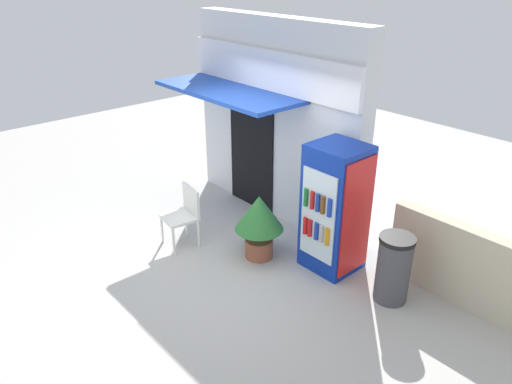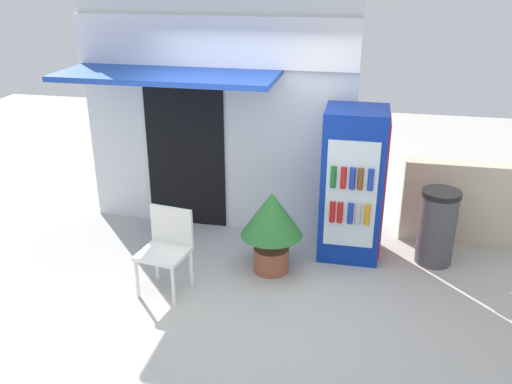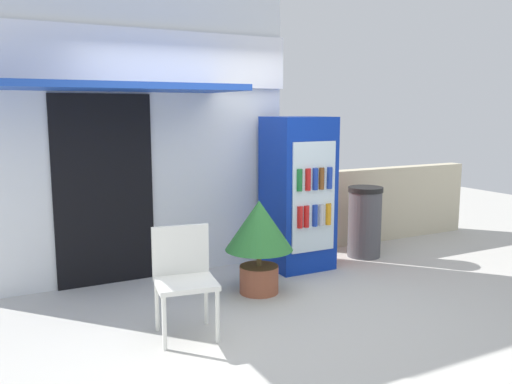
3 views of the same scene
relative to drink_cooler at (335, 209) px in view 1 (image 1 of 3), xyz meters
name	(u,v)px [view 1 (image 1 of 3)]	position (x,y,z in m)	size (l,w,h in m)	color
ground	(219,260)	(-1.11, -1.09, -0.87)	(16.00, 16.00, 0.00)	beige
storefront_building	(274,118)	(-1.74, 0.53, 0.72)	(3.38, 1.28, 3.09)	silver
drink_cooler	(335,209)	(0.00, 0.00, 0.00)	(0.70, 0.71, 1.75)	#0C2D9E
plastic_chair	(184,212)	(-1.82, -1.15, -0.36)	(0.54, 0.52, 0.88)	white
potted_plant_near_shop	(259,218)	(-0.83, -0.59, -0.27)	(0.68, 0.68, 0.94)	#995138
trash_bin	(394,268)	(0.97, -0.02, -0.43)	(0.43, 0.43, 0.88)	#47474C
stone_boundary_wall	(492,278)	(1.89, 0.56, -0.36)	(2.59, 0.20, 1.02)	beige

